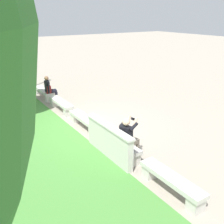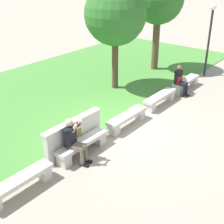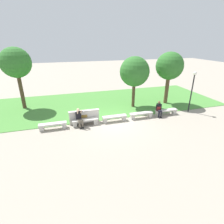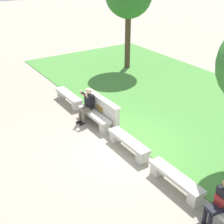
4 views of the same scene
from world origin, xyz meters
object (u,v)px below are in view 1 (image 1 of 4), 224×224
at_px(backpack, 48,89).
at_px(lamp_post, 25,47).
at_px(bench_end, 44,92).
at_px(person_distant, 50,88).
at_px(bench_mid, 85,121).
at_px(bench_main, 171,182).
at_px(person_photographer, 129,136).
at_px(bench_near, 118,145).
at_px(bench_far, 61,104).

distance_m(backpack, lamp_post, 3.42).
relative_size(bench_end, person_distant, 1.47).
distance_m(bench_mid, lamp_post, 6.98).
distance_m(bench_main, backpack, 8.12).
bearing_deg(person_distant, bench_main, 179.54).
height_order(bench_mid, person_photographer, person_photographer).
xyz_separation_m(bench_main, bench_end, (8.85, 0.00, 0.00)).
relative_size(bench_end, backpack, 4.32).
xyz_separation_m(bench_near, backpack, (5.90, 0.01, 0.33)).
bearing_deg(bench_main, lamp_post, 0.48).
bearing_deg(bench_end, bench_mid, 180.00).
bearing_deg(backpack, bench_main, -179.96).
xyz_separation_m(bench_end, backpack, (-0.74, 0.01, 0.33)).
xyz_separation_m(backpack, lamp_post, (3.00, 0.09, 1.64)).
height_order(bench_end, person_photographer, person_photographer).
bearing_deg(person_photographer, bench_main, 177.62).
distance_m(bench_main, bench_far, 6.64).
distance_m(bench_near, bench_mid, 2.21).
bearing_deg(bench_far, bench_near, 180.00).
height_order(bench_main, lamp_post, lamp_post).
bearing_deg(bench_end, backpack, 179.57).
bearing_deg(lamp_post, bench_end, -177.65).
distance_m(bench_main, person_distant, 8.14).
bearing_deg(bench_far, bench_mid, 180.00).
relative_size(bench_end, person_photographer, 1.40).
bearing_deg(person_photographer, person_distant, 0.09).
height_order(bench_far, person_distant, person_distant).
bearing_deg(lamp_post, person_photographer, -178.96).
height_order(backpack, lamp_post, lamp_post).
xyz_separation_m(bench_main, bench_near, (2.21, 0.00, 0.00)).
bearing_deg(person_distant, lamp_post, 3.04).
xyz_separation_m(bench_near, bench_end, (6.64, 0.00, 0.00)).
xyz_separation_m(bench_end, lamp_post, (2.26, 0.09, 1.97)).
bearing_deg(person_distant, person_photographer, -179.91).
bearing_deg(person_photographer, bench_far, 0.89).
relative_size(bench_far, bench_end, 1.00).
xyz_separation_m(bench_mid, backpack, (3.69, 0.01, 0.33)).
xyz_separation_m(bench_mid, person_photographer, (-2.62, -0.08, 0.44)).
relative_size(person_distant, backpack, 2.94).
relative_size(bench_mid, bench_end, 1.00).
bearing_deg(bench_mid, bench_main, 180.00).
distance_m(person_distant, backpack, 0.09).
relative_size(bench_far, person_distant, 1.47).
height_order(bench_far, bench_end, same).
height_order(bench_near, person_distant, person_distant).
height_order(bench_near, lamp_post, lamp_post).
xyz_separation_m(bench_mid, bench_far, (2.21, 0.00, 0.00)).
xyz_separation_m(bench_mid, lamp_post, (6.69, 0.09, 1.97)).
xyz_separation_m(bench_main, person_photographer, (1.81, -0.08, 0.44)).
bearing_deg(bench_far, bench_end, 0.00).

